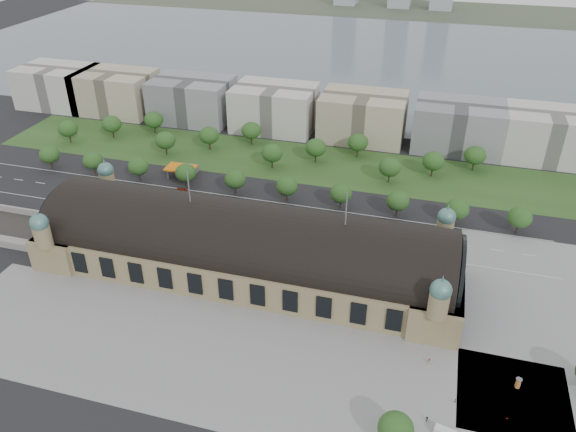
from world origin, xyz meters
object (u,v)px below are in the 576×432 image
(bus_west, at_px, (234,219))
(advertising_column, at_px, (518,383))
(parked_car_1, at_px, (117,214))
(parked_car_3, at_px, (179,223))
(petrol_station, at_px, (186,169))
(pedestrian_3, at_px, (507,419))
(traffic_car_5, at_px, (403,234))
(parked_car_4, at_px, (208,224))
(pedestrian_1, at_px, (455,401))
(traffic_car_0, at_px, (72,192))
(bus_east, at_px, (344,239))
(parked_car_2, at_px, (136,212))
(traffic_car_2, at_px, (134,198))
(parked_car_0, at_px, (101,211))
(traffic_car_3, at_px, (183,190))
(pedestrian_4, at_px, (427,419))
(traffic_car_4, at_px, (268,220))
(parked_car_6, at_px, (179,224))
(bus_mid, at_px, (327,230))
(parked_car_5, at_px, (156,219))
(pedestrian_0, at_px, (429,361))

(bus_west, height_order, advertising_column, advertising_column)
(parked_car_1, height_order, parked_car_3, parked_car_1)
(petrol_station, height_order, pedestrian_3, petrol_station)
(traffic_car_5, relative_size, parked_car_4, 1.10)
(petrol_station, xyz_separation_m, pedestrian_1, (128.51, -107.01, -2.15))
(parked_car_1, bearing_deg, traffic_car_5, 64.35)
(traffic_car_5, xyz_separation_m, advertising_column, (38.79, -69.87, 0.97))
(traffic_car_0, xyz_separation_m, bus_east, (125.99, -5.89, 1.09))
(parked_car_1, xyz_separation_m, parked_car_2, (6.74, 4.00, -0.13))
(traffic_car_2, distance_m, pedestrian_3, 173.03)
(parked_car_3, bearing_deg, parked_car_0, -122.56)
(parked_car_1, distance_m, pedestrian_3, 166.78)
(traffic_car_3, xyz_separation_m, bus_east, (78.30, -21.21, 1.03))
(traffic_car_5, bearing_deg, bus_west, 91.21)
(petrol_station, xyz_separation_m, parked_car_4, (28.37, -40.67, -2.29))
(parked_car_0, distance_m, pedestrian_4, 158.71)
(traffic_car_4, distance_m, bus_east, 33.86)
(traffic_car_3, height_order, parked_car_6, traffic_car_3)
(parked_car_3, distance_m, bus_east, 67.87)
(parked_car_4, distance_m, bus_west, 10.64)
(traffic_car_0, relative_size, pedestrian_1, 2.57)
(traffic_car_0, height_order, parked_car_6, parked_car_6)
(parked_car_3, height_order, bus_mid, bus_mid)
(bus_east, xyz_separation_m, advertising_column, (60.85, -58.59, -0.09))
(traffic_car_3, bearing_deg, petrol_station, 22.42)
(petrol_station, height_order, parked_car_5, petrol_station)
(parked_car_3, xyz_separation_m, parked_car_4, (11.77, 2.52, -0.10))
(petrol_station, bearing_deg, parked_car_2, -97.11)
(traffic_car_5, relative_size, parked_car_6, 0.86)
(parked_car_5, bearing_deg, traffic_car_3, 140.65)
(parked_car_0, relative_size, parked_car_3, 0.96)
(parked_car_1, bearing_deg, bus_east, 59.64)
(traffic_car_3, xyz_separation_m, bus_mid, (70.80, -16.49, 0.76))
(traffic_car_4, height_order, advertising_column, advertising_column)
(bus_mid, bearing_deg, parked_car_0, 100.51)
(parked_car_5, height_order, pedestrian_1, pedestrian_1)
(bus_mid, bearing_deg, parked_car_6, 105.23)
(bus_west, bearing_deg, petrol_station, 40.92)
(parked_car_5, bearing_deg, advertising_column, 30.03)
(bus_west, distance_m, pedestrian_3, 127.85)
(traffic_car_3, distance_m, traffic_car_4, 47.39)
(parked_car_0, bearing_deg, pedestrian_1, 40.40)
(parked_car_1, height_order, parked_car_6, parked_car_1)
(parked_car_1, distance_m, pedestrian_1, 153.66)
(parked_car_3, bearing_deg, traffic_car_2, -147.65)
(parked_car_4, relative_size, bus_mid, 0.37)
(pedestrian_0, bearing_deg, pedestrian_4, -87.74)
(traffic_car_4, bearing_deg, bus_west, -67.36)
(parked_car_0, relative_size, parked_car_4, 1.07)
(petrol_station, relative_size, parked_car_2, 2.95)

